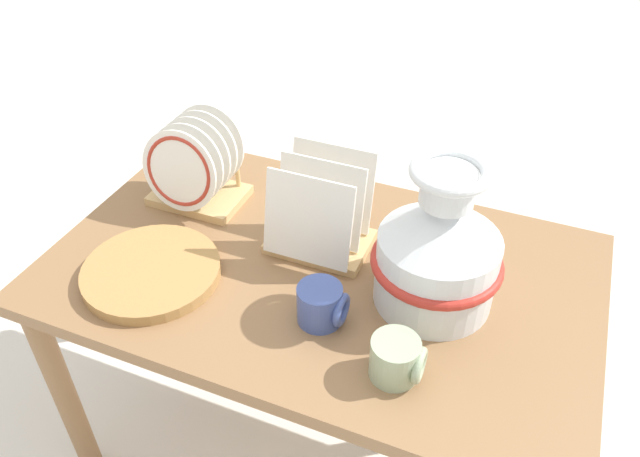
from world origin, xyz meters
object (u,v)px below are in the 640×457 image
object	(u,v)px
dish_rack_round_plates	(194,171)
dish_rack_square_plates	(320,222)
wicker_charger_stack	(151,272)
mug_cobalt_glaze	(322,305)
mug_sage_glaze	(397,359)
ceramic_vase	(439,249)

from	to	relation	value
dish_rack_round_plates	dish_rack_square_plates	distance (m)	0.36
wicker_charger_stack	mug_cobalt_glaze	size ratio (longest dim) A/B	3.00
mug_cobalt_glaze	mug_sage_glaze	size ratio (longest dim) A/B	1.00
dish_rack_round_plates	mug_sage_glaze	size ratio (longest dim) A/B	2.26
ceramic_vase	dish_rack_round_plates	distance (m)	0.65
dish_rack_round_plates	wicker_charger_stack	size ratio (longest dim) A/B	0.76
dish_rack_square_plates	mug_sage_glaze	size ratio (longest dim) A/B	2.26
dish_rack_round_plates	wicker_charger_stack	bearing A→B (deg)	-79.29
wicker_charger_stack	mug_sage_glaze	size ratio (longest dim) A/B	3.00
wicker_charger_stack	mug_sage_glaze	distance (m)	0.58
wicker_charger_stack	mug_sage_glaze	bearing A→B (deg)	-5.39
ceramic_vase	wicker_charger_stack	bearing A→B (deg)	-163.90
dish_rack_square_plates	mug_cobalt_glaze	size ratio (longest dim) A/B	2.26
dish_rack_square_plates	mug_sage_glaze	bearing A→B (deg)	-47.17
ceramic_vase	mug_sage_glaze	xyz separation A→B (m)	(-0.01, -0.22, -0.09)
ceramic_vase	dish_rack_round_plates	bearing A→B (deg)	169.62
ceramic_vase	mug_cobalt_glaze	world-z (taller)	ceramic_vase
wicker_charger_stack	mug_cobalt_glaze	world-z (taller)	mug_cobalt_glaze
dish_rack_round_plates	mug_cobalt_glaze	world-z (taller)	dish_rack_round_plates
dish_rack_square_plates	wicker_charger_stack	world-z (taller)	dish_rack_square_plates
dish_rack_round_plates	wicker_charger_stack	distance (m)	0.30
wicker_charger_stack	dish_rack_square_plates	bearing A→B (deg)	38.36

